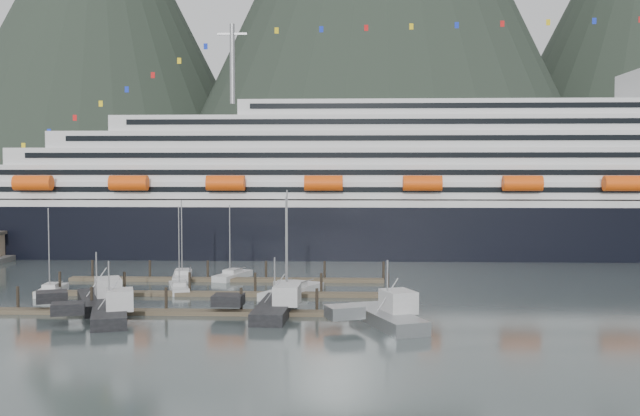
% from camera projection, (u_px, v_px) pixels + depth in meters
% --- Properties ---
extents(ground, '(1600.00, 1600.00, 0.00)m').
position_uv_depth(ground, '(244.00, 300.00, 97.68)').
color(ground, '#475453').
rests_on(ground, ground).
extents(mountains, '(870.00, 440.00, 420.00)m').
position_uv_depth(mountains, '(394.00, 7.00, 674.21)').
color(mountains, '#212C21').
rests_on(mountains, ground).
extents(cruise_ship, '(210.00, 30.40, 50.30)m').
position_uv_depth(cruise_ship, '(430.00, 194.00, 150.64)').
color(cruise_ship, black).
rests_on(cruise_ship, ground).
extents(dock_near, '(48.18, 2.28, 3.20)m').
position_uv_depth(dock_near, '(190.00, 312.00, 87.94)').
color(dock_near, '#473B2E').
rests_on(dock_near, ground).
extents(dock_mid, '(48.18, 2.28, 3.20)m').
position_uv_depth(dock_mid, '(211.00, 293.00, 100.91)').
color(dock_mid, '#473B2E').
rests_on(dock_mid, ground).
extents(dock_far, '(48.18, 2.28, 3.20)m').
position_uv_depth(dock_far, '(227.00, 279.00, 113.88)').
color(dock_far, '#473B2E').
rests_on(dock_far, ground).
extents(sailboat_a, '(3.10, 8.41, 12.20)m').
position_uv_depth(sailboat_a, '(52.00, 291.00, 102.44)').
color(sailboat_a, '#B4B4B4').
rests_on(sailboat_a, ground).
extents(sailboat_b, '(4.78, 9.14, 12.28)m').
position_uv_depth(sailboat_b, '(179.00, 288.00, 104.54)').
color(sailboat_b, '#B4B4B4').
rests_on(sailboat_b, ground).
extents(sailboat_d, '(8.31, 12.61, 14.84)m').
position_uv_depth(sailboat_d, '(292.00, 292.00, 101.24)').
color(sailboat_d, '#B4B4B4').
rests_on(sailboat_d, ground).
extents(sailboat_e, '(4.52, 10.56, 12.85)m').
position_uv_depth(sailboat_e, '(182.00, 277.00, 115.48)').
color(sailboat_e, '#B4B4B4').
rests_on(sailboat_e, ground).
extents(sailboat_f, '(5.31, 9.20, 11.99)m').
position_uv_depth(sailboat_f, '(233.00, 276.00, 116.27)').
color(sailboat_f, '#B4B4B4').
rests_on(sailboat_f, ground).
extents(sailboat_h, '(4.26, 9.21, 13.75)m').
position_uv_depth(sailboat_h, '(285.00, 289.00, 103.61)').
color(sailboat_h, '#B4B4B4').
rests_on(sailboat_h, ground).
extents(trawler_a, '(11.55, 14.13, 7.59)m').
position_uv_depth(trawler_a, '(96.00, 300.00, 92.07)').
color(trawler_a, black).
rests_on(trawler_a, ground).
extents(trawler_b, '(9.79, 12.13, 7.51)m').
position_uv_depth(trawler_b, '(108.00, 313.00, 83.77)').
color(trawler_b, black).
rests_on(trawler_b, ground).
extents(trawler_c, '(10.35, 14.70, 7.45)m').
position_uv_depth(trawler_c, '(273.00, 307.00, 87.72)').
color(trawler_c, black).
rests_on(trawler_c, ground).
extents(trawler_d, '(11.17, 13.71, 7.89)m').
position_uv_depth(trawler_d, '(386.00, 316.00, 81.87)').
color(trawler_d, '#999B9E').
rests_on(trawler_d, ground).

